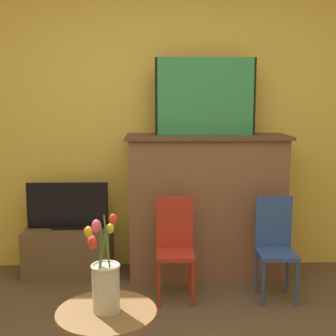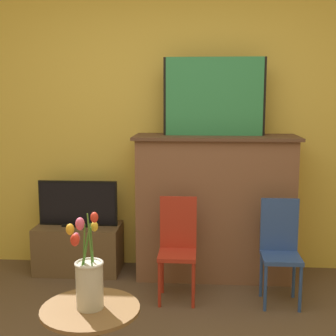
{
  "view_description": "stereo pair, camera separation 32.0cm",
  "coord_description": "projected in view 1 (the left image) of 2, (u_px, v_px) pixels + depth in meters",
  "views": [
    {
      "loc": [
        -0.11,
        -1.96,
        1.52
      ],
      "look_at": [
        -0.02,
        1.21,
        1.02
      ],
      "focal_mm": 50.0,
      "sensor_mm": 36.0,
      "label": 1
    },
    {
      "loc": [
        0.21,
        -1.95,
        1.52
      ],
      "look_at": [
        -0.02,
        1.21,
        1.02
      ],
      "focal_mm": 50.0,
      "sensor_mm": 36.0,
      "label": 2
    }
  ],
  "objects": [
    {
      "name": "side_table",
      "position": [
        107.0,
        336.0,
        2.43
      ],
      "size": [
        0.52,
        0.52,
        0.42
      ],
      "color": "brown",
      "rests_on": "ground"
    },
    {
      "name": "fireplace_mantel",
      "position": [
        206.0,
        204.0,
        3.94
      ],
      "size": [
        1.34,
        0.48,
        1.19
      ],
      "color": "brown",
      "rests_on": "ground"
    },
    {
      "name": "tv_stand",
      "position": [
        69.0,
        251.0,
        3.98
      ],
      "size": [
        0.72,
        0.4,
        0.41
      ],
      "color": "brown",
      "rests_on": "ground"
    },
    {
      "name": "painting",
      "position": [
        206.0,
        97.0,
        3.81
      ],
      "size": [
        0.82,
        0.03,
        0.63
      ],
      "color": "black",
      "rests_on": "fireplace_mantel"
    },
    {
      "name": "vase_tulips",
      "position": [
        105.0,
        281.0,
        2.38
      ],
      "size": [
        0.17,
        0.18,
        0.53
      ],
      "color": "beige",
      "rests_on": "side_table"
    },
    {
      "name": "tv_monitor",
      "position": [
        68.0,
        206.0,
        3.92
      ],
      "size": [
        0.68,
        0.12,
        0.39
      ],
      "color": "black",
      "rests_on": "tv_stand"
    },
    {
      "name": "chair_blue",
      "position": [
        275.0,
        242.0,
        3.51
      ],
      "size": [
        0.28,
        0.28,
        0.77
      ],
      "color": "#2D4C99",
      "rests_on": "ground"
    },
    {
      "name": "chair_red",
      "position": [
        175.0,
        243.0,
        3.5
      ],
      "size": [
        0.28,
        0.28,
        0.77
      ],
      "color": "#B22D1E",
      "rests_on": "ground"
    },
    {
      "name": "wall_back",
      "position": [
        168.0,
        115.0,
        4.07
      ],
      "size": [
        8.0,
        0.06,
        2.7
      ],
      "color": "#EAC651",
      "rests_on": "ground"
    }
  ]
}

